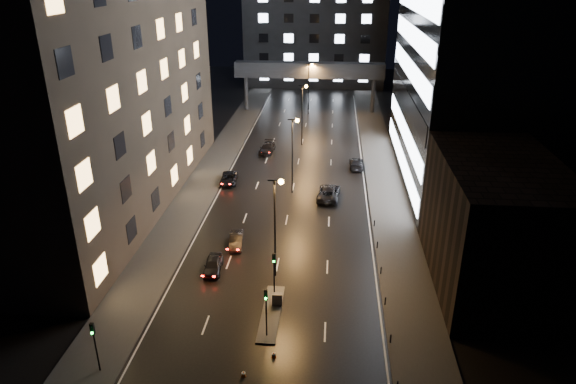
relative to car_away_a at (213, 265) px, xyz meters
name	(u,v)px	position (x,y,z in m)	size (l,w,h in m)	color
ground	(298,161)	(6.19, 31.70, -0.68)	(160.00, 160.00, 0.00)	black
sidewalk_left	(211,170)	(-6.31, 26.70, -0.61)	(5.00, 110.00, 0.15)	#383533
sidewalk_right	(383,176)	(18.69, 26.70, -0.61)	(5.00, 110.00, 0.15)	#383533
building_left	(93,39)	(-16.31, 15.70, 19.32)	(15.00, 48.00, 40.00)	#2D2319
building_right_low	(494,224)	(26.19, 0.70, 5.32)	(10.00, 18.00, 12.00)	black
building_right_glass	(496,10)	(31.19, 27.70, 21.82)	(20.00, 36.00, 45.00)	black
building_far	(315,33)	(6.19, 89.70, 11.82)	(34.00, 14.00, 25.00)	#333335
skybridge	(309,71)	(6.19, 61.70, 7.66)	(30.00, 3.00, 10.00)	#333335
median_island	(271,313)	(6.49, -6.30, -0.61)	(1.60, 8.00, 0.15)	#383533
traffic_signal_near	(274,268)	(6.49, -3.81, 2.41)	(0.28, 0.34, 4.40)	black
traffic_signal_far	(266,305)	(6.49, -9.31, 2.41)	(0.28, 0.34, 4.40)	black
traffic_signal_corner	(94,340)	(-5.31, -14.31, 2.26)	(0.28, 0.34, 4.40)	black
bollard_row	(383,286)	(16.39, -1.80, -0.23)	(0.12, 25.12, 0.90)	black
streetlight_near	(276,216)	(6.35, -0.30, 5.82)	(1.45, 0.50, 10.15)	black
streetlight_mid_a	(294,146)	(6.35, 19.70, 5.82)	(1.45, 0.50, 10.15)	black
streetlight_mid_b	(303,107)	(6.35, 39.70, 5.82)	(1.45, 0.50, 10.15)	black
streetlight_far	(309,82)	(6.35, 59.70, 5.82)	(1.45, 0.50, 10.15)	black
car_away_a	(213,265)	(0.00, 0.00, 0.00)	(1.61, 4.00, 1.36)	black
car_away_b	(236,240)	(1.35, 5.14, -0.03)	(1.37, 3.94, 1.30)	black
car_away_c	(229,179)	(-2.81, 22.29, -0.02)	(2.18, 4.73, 1.31)	black
car_away_d	(267,148)	(0.87, 35.36, 0.06)	(2.07, 5.10, 1.48)	black
car_toward_a	(329,193)	(11.04, 18.37, 0.13)	(2.68, 5.81, 1.62)	black
car_toward_b	(356,163)	(14.95, 29.74, 0.04)	(2.02, 4.98, 1.44)	black
utility_cabinet	(277,299)	(6.89, -5.15, 0.04)	(0.87, 0.44, 1.15)	#4A4A4D
cone_a	(244,374)	(5.35, -13.81, -0.44)	(0.36, 0.36, 0.49)	orange
cone_b	(274,355)	(7.33, -11.64, -0.43)	(0.39, 0.39, 0.50)	#DC4C0B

